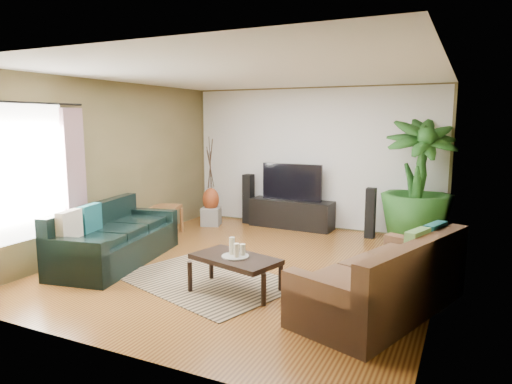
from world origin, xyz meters
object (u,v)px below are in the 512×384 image
Objects in this scene: coffee_table at (235,274)px; speaker_right at (370,213)px; potted_plant at (418,182)px; vase at (211,199)px; side_table at (166,220)px; television at (292,182)px; sofa_right at (381,273)px; speaker_left at (248,199)px; sofa_left at (117,234)px; tv_stand at (291,214)px; pedestal at (211,216)px.

speaker_right is at bearing 89.03° from coffee_table.
potted_plant reaches higher than coffee_table.
vase reaches higher than side_table.
sofa_right is at bearing -54.83° from television.
speaker_left is (-3.24, 3.27, 0.07)m from sofa_right.
coffee_table is 0.51× the size of potted_plant.
coffee_table is 2.06× the size of side_table.
tv_stand is at bearing -36.25° from sofa_left.
pedestal is (-3.07, -0.36, -0.27)m from speaker_right.
sofa_left is at bearing -72.19° from sofa_right.
sofa_right is at bearing -101.90° from sofa_left.
speaker_right reaches higher than pedestal.
pedestal is (-1.52, -0.51, -0.09)m from tv_stand.
sofa_right is 4.72m from pedestal.
speaker_right is at bearing -3.64° from tv_stand.
speaker_right reaches higher than coffee_table.
coffee_table is 3.80m from potted_plant.
speaker_right is at bearing 6.65° from pedestal.
television is 1.65m from vase.
speaker_left is at bearing 177.76° from speaker_right.
sofa_right is 4.00m from tv_stand.
potted_plant is 3.89m from vase.
sofa_left is 2.19× the size of speaker_left.
sofa_left reaches higher than pedestal.
sofa_right is at bearing -75.24° from speaker_right.
pedestal is at bearing -175.11° from potted_plant.
speaker_right is 3.09m from vase.
sofa_right is 1.73m from coffee_table.
tv_stand is at bearing 18.50° from pedestal.
sofa_right is 3.15m from potted_plant.
pedestal is (0.02, 2.65, -0.25)m from sofa_left.
tv_stand is 4.57× the size of pedestal.
side_table is (-4.25, -1.26, -0.80)m from potted_plant.
speaker_right reaches higher than vase.
pedestal is at bearing 140.76° from coffee_table.
speaker_right is 0.98m from potted_plant.
potted_plant is at bearing -4.43° from television.
potted_plant is at bearing -2.54° from tv_stand.
side_table is at bearing -119.61° from speaker_left.
speaker_right is at bearing -5.54° from television.
coffee_table is at bearing -78.33° from tv_stand.
tv_stand is 2.46m from potted_plant.
potted_plant is at bearing -161.00° from sofa_right.
coffee_table is 0.89× the size of television.
sofa_left is 1.77m from side_table.
sofa_left is 4.78× the size of vase.
television is 0.57× the size of potted_plant.
television is 3.35× the size of pedestal.
sofa_right is 1.04× the size of potted_plant.
television reaches higher than vase.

